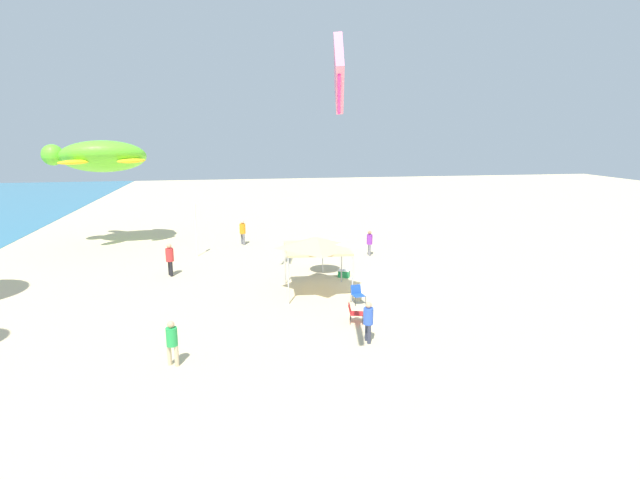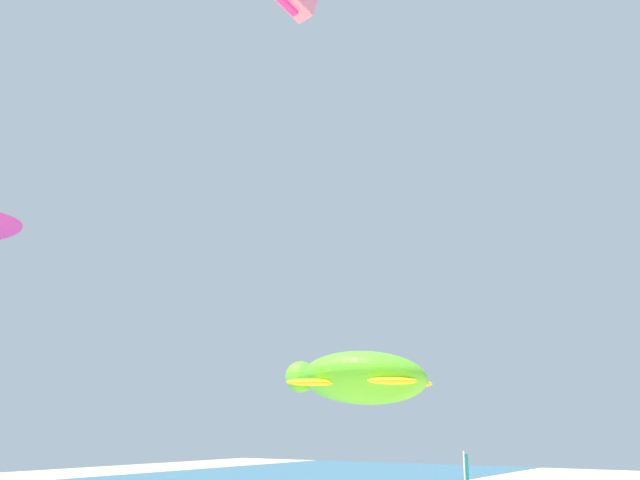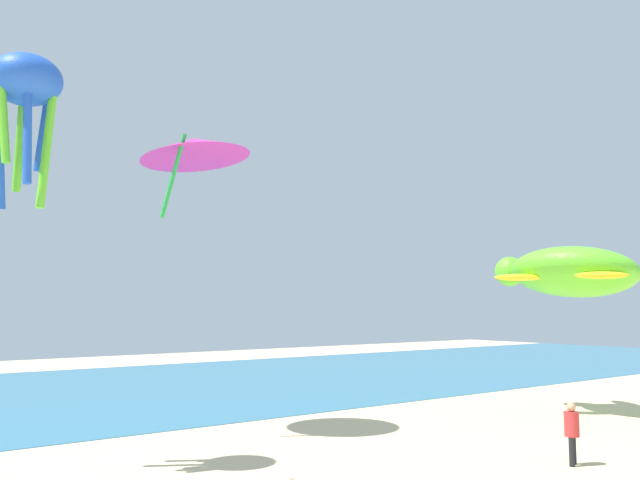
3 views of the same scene
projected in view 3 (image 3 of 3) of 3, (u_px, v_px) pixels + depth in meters
The scene contains 5 objects.
ocean_strip at pixel (128, 389), 38.03m from camera, with size 120.00×27.15×0.02m, color teal.
person_kite_handler at pixel (572, 428), 19.81m from camera, with size 0.46×0.43×1.83m.
kite_turtle_lime at pixel (570, 273), 29.52m from camera, with size 6.01×6.84×2.95m.
kite_octopus_blue at pixel (26, 88), 19.44m from camera, with size 2.05×2.05×4.55m.
kite_delta_magenta at pixel (194, 148), 25.51m from camera, with size 5.90×5.91×3.55m.
Camera 3 is at (-14.81, -2.67, 4.67)m, focal length 37.55 mm.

